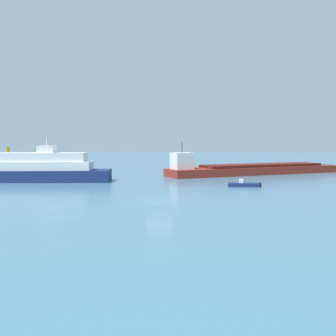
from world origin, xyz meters
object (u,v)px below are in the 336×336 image
at_px(small_motorboat, 192,167).
at_px(white_riverboat, 27,169).
at_px(tugboat, 16,166).
at_px(fishing_skiff, 244,185).
at_px(cargo_barge, 252,169).

height_order(small_motorboat, white_riverboat, white_riverboat).
xyz_separation_m(small_motorboat, tugboat, (-32.73, -19.96, 1.06)).
bearing_deg(white_riverboat, tugboat, 125.34).
bearing_deg(white_riverboat, fishing_skiff, -3.77).
bearing_deg(cargo_barge, fishing_skiff, -98.28).
distance_m(small_motorboat, white_riverboat, 41.12).
bearing_deg(small_motorboat, cargo_barge, -53.07).
relative_size(white_riverboat, tugboat, 2.64).
relative_size(cargo_barge, fishing_skiff, 7.46).
relative_size(cargo_barge, tugboat, 3.38).
bearing_deg(fishing_skiff, white_riverboat, 176.23).
height_order(fishing_skiff, white_riverboat, white_riverboat).
bearing_deg(fishing_skiff, cargo_barge, 81.72).
relative_size(cargo_barge, white_riverboat, 1.28).
bearing_deg(fishing_skiff, small_motorboat, 104.75).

